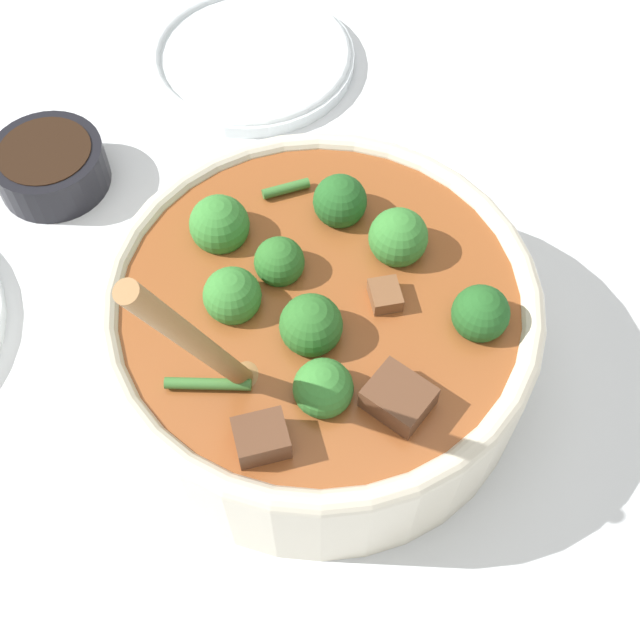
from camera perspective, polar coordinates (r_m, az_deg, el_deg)
The scene contains 4 objects.
ground_plane at distance 0.58m, azimuth 0.00°, elevation -3.13°, with size 4.00×4.00×0.00m, color silver.
stew_bowl at distance 0.54m, azimuth -0.01°, elevation -0.27°, with size 0.29×0.29×0.24m.
condiment_bowl at distance 0.71m, azimuth -18.67°, elevation 10.43°, with size 0.09×0.09×0.04m.
empty_plate at distance 0.79m, azimuth -4.94°, elevation 18.12°, with size 0.19×0.19×0.02m.
Camera 1 is at (-0.28, -0.05, 0.51)m, focal length 45.00 mm.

